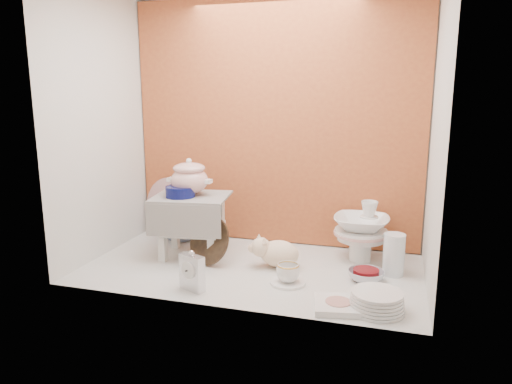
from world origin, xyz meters
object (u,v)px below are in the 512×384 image
floral_platter (169,208)px  gold_rim_teacup (288,273)px  plush_pig (279,253)px  blue_white_vase (180,219)px  dinner_plate_stack (377,301)px  porcelain_tower (361,231)px  mantel_clock (192,271)px  step_stool (192,226)px  soup_tureen (189,177)px  crystal_bowl (366,276)px

floral_platter → gold_rim_teacup: size_ratio=3.35×
plush_pig → blue_white_vase: bearing=163.6°
blue_white_vase → dinner_plate_stack: blue_white_vase is taller
blue_white_vase → porcelain_tower: bearing=-3.5°
porcelain_tower → blue_white_vase: bearing=176.5°
mantel_clock → porcelain_tower: 0.99m
floral_platter → gold_rim_teacup: floral_platter is taller
floral_platter → porcelain_tower: bearing=-4.9°
blue_white_vase → plush_pig: (0.73, -0.31, -0.06)m
step_stool → soup_tureen: soup_tureen is taller
mantel_clock → porcelain_tower: (0.74, 0.65, 0.08)m
step_stool → mantel_clock: (0.20, -0.46, -0.08)m
soup_tureen → crystal_bowl: soup_tureen is taller
dinner_plate_stack → porcelain_tower: size_ratio=0.69×
step_stool → gold_rim_teacup: 0.69m
blue_white_vase → mantel_clock: 0.83m
plush_pig → dinner_plate_stack: bearing=-29.7°
soup_tureen → crystal_bowl: bearing=-6.7°
blue_white_vase → mantel_clock: bearing=-60.8°
blue_white_vase → porcelain_tower: (1.15, -0.07, 0.04)m
soup_tureen → porcelain_tower: size_ratio=0.72×
plush_pig → gold_rim_teacup: plush_pig is taller
porcelain_tower → soup_tureen: bearing=-169.4°
mantel_clock → crystal_bowl: mantel_clock is taller
soup_tureen → plush_pig: 0.67m
step_stool → crystal_bowl: step_stool is taller
plush_pig → gold_rim_teacup: 0.23m
gold_rim_teacup → soup_tureen: bearing=157.5°
soup_tureen → porcelain_tower: soup_tureen is taller
step_stool → floral_platter: size_ratio=1.06×
step_stool → blue_white_vase: bearing=119.1°
dinner_plate_stack → crystal_bowl: (-0.07, 0.33, -0.02)m
soup_tureen → plush_pig: (0.55, -0.06, -0.38)m
step_stool → blue_white_vase: step_stool is taller
mantel_clock → blue_white_vase: bearing=142.5°
soup_tureen → crystal_bowl: 1.11m
gold_rim_teacup → porcelain_tower: bearing=54.4°
soup_tureen → blue_white_vase: soup_tureen is taller
floral_platter → porcelain_tower: size_ratio=1.12×
step_stool → crystal_bowl: (1.00, -0.11, -0.15)m
crystal_bowl → plush_pig: bearing=172.7°
porcelain_tower → floral_platter: bearing=175.1°
blue_white_vase → porcelain_tower: size_ratio=0.79×
blue_white_vase → dinner_plate_stack: bearing=-28.8°
gold_rim_teacup → dinner_plate_stack: gold_rim_teacup is taller
step_stool → dinner_plate_stack: bearing=-30.6°
soup_tureen → gold_rim_teacup: 0.81m
soup_tureen → gold_rim_teacup: bearing=-22.5°
floral_platter → mantel_clock: (0.50, -0.76, -0.10)m
dinner_plate_stack → crystal_bowl: bearing=101.5°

